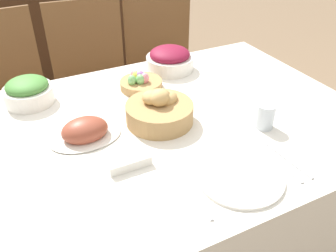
# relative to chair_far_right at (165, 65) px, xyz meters

# --- Properties ---
(ground_plane) EXTENTS (12.00, 12.00, 0.00)m
(ground_plane) POSITION_rel_chair_far_right_xyz_m (-0.46, -0.87, -0.51)
(ground_plane) COLOR #7F664C
(dining_table) EXTENTS (1.55, 1.05, 0.72)m
(dining_table) POSITION_rel_chair_far_right_xyz_m (-0.46, -0.87, -0.15)
(dining_table) COLOR white
(dining_table) RESTS_ON ground
(chair_far_right) EXTENTS (0.46, 0.46, 0.93)m
(chair_far_right) POSITION_rel_chair_far_right_xyz_m (0.00, 0.00, 0.00)
(chair_far_right) COLOR brown
(chair_far_right) RESTS_ON ground
(chair_far_left) EXTENTS (0.44, 0.44, 0.93)m
(chair_far_left) POSITION_rel_chair_far_right_xyz_m (-0.91, 0.00, 0.00)
(chair_far_left) COLOR brown
(chair_far_left) RESTS_ON ground
(chair_far_center) EXTENTS (0.46, 0.46, 0.93)m
(chair_far_center) POSITION_rel_chair_far_right_xyz_m (-0.45, 0.00, 0.00)
(chair_far_center) COLOR brown
(chair_far_center) RESTS_ON ground
(sideboard) EXTENTS (1.23, 0.44, 0.87)m
(sideboard) POSITION_rel_chair_far_right_xyz_m (-0.22, 1.02, -0.07)
(sideboard) COLOR #3D2616
(sideboard) RESTS_ON ground
(bread_basket) EXTENTS (0.24, 0.24, 0.13)m
(bread_basket) POSITION_rel_chair_far_right_xyz_m (-0.44, -0.86, 0.26)
(bread_basket) COLOR #AD8451
(bread_basket) RESTS_ON dining_table
(egg_basket) EXTENTS (0.18, 0.18, 0.08)m
(egg_basket) POSITION_rel_chair_far_right_xyz_m (-0.40, -0.59, 0.24)
(egg_basket) COLOR #AD8451
(egg_basket) RESTS_ON dining_table
(ham_platter) EXTENTS (0.24, 0.17, 0.08)m
(ham_platter) POSITION_rel_chair_far_right_xyz_m (-0.71, -0.84, 0.24)
(ham_platter) COLOR silver
(ham_platter) RESTS_ON dining_table
(green_salad_bowl) EXTENTS (0.19, 0.19, 0.10)m
(green_salad_bowl) POSITION_rel_chair_far_right_xyz_m (-0.83, -0.51, 0.26)
(green_salad_bowl) COLOR silver
(green_salad_bowl) RESTS_ON dining_table
(beet_salad_bowl) EXTENTS (0.22, 0.22, 0.11)m
(beet_salad_bowl) POSITION_rel_chair_far_right_xyz_m (-0.21, -0.48, 0.27)
(beet_salad_bowl) COLOR silver
(beet_salad_bowl) RESTS_ON dining_table
(dinner_plate) EXTENTS (0.26, 0.26, 0.01)m
(dinner_plate) POSITION_rel_chair_far_right_xyz_m (-0.36, -1.24, 0.22)
(dinner_plate) COLOR silver
(dinner_plate) RESTS_ON dining_table
(fork) EXTENTS (0.02, 0.20, 0.00)m
(fork) POSITION_rel_chair_far_right_xyz_m (-0.52, -1.24, 0.22)
(fork) COLOR #B7B7BC
(fork) RESTS_ON dining_table
(knife) EXTENTS (0.02, 0.20, 0.00)m
(knife) POSITION_rel_chair_far_right_xyz_m (-0.21, -1.24, 0.22)
(knife) COLOR #B7B7BC
(knife) RESTS_ON dining_table
(spoon) EXTENTS (0.02, 0.20, 0.00)m
(spoon) POSITION_rel_chair_far_right_xyz_m (-0.18, -1.24, 0.22)
(spoon) COLOR #B7B7BC
(spoon) RESTS_ON dining_table
(drinking_cup) EXTENTS (0.06, 0.06, 0.09)m
(drinking_cup) POSITION_rel_chair_far_right_xyz_m (-0.13, -1.05, 0.26)
(drinking_cup) COLOR silver
(drinking_cup) RESTS_ON dining_table
(butter_dish) EXTENTS (0.13, 0.08, 0.03)m
(butter_dish) POSITION_rel_chair_far_right_xyz_m (-0.63, -1.03, 0.23)
(butter_dish) COLOR silver
(butter_dish) RESTS_ON dining_table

